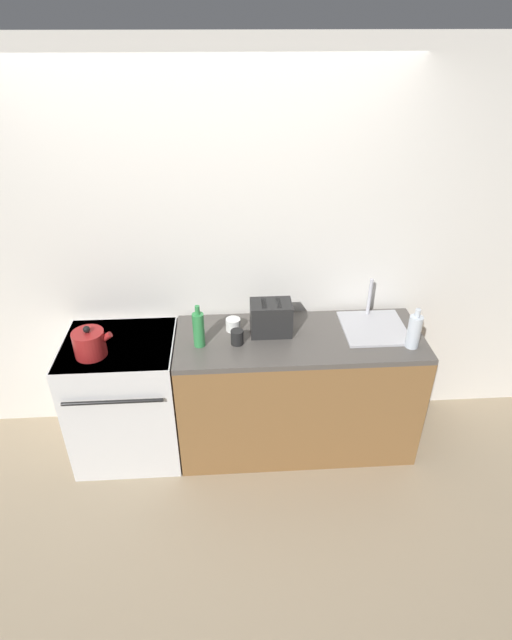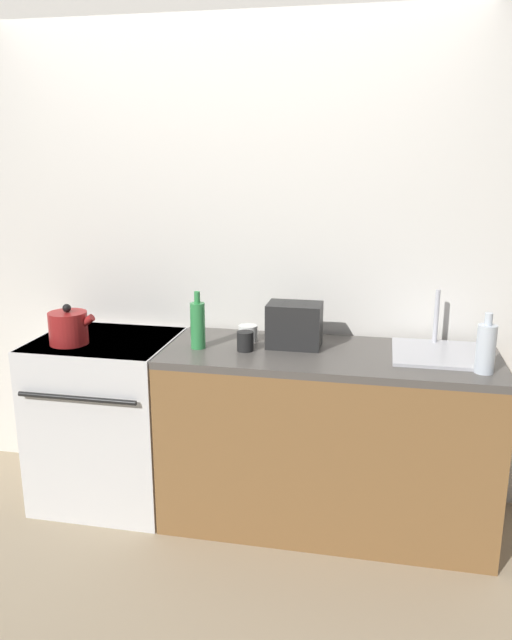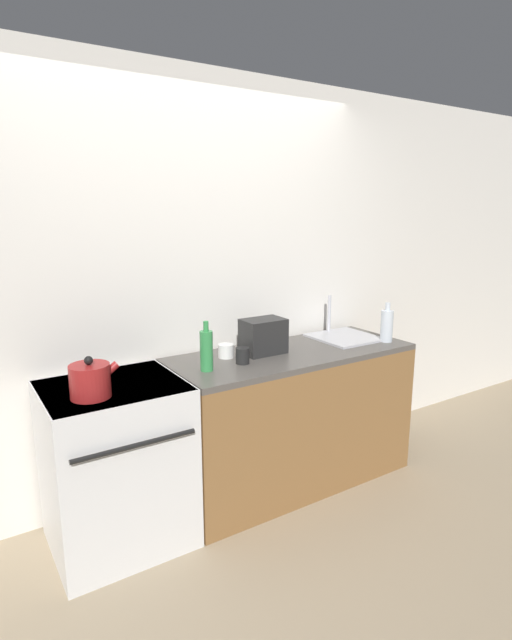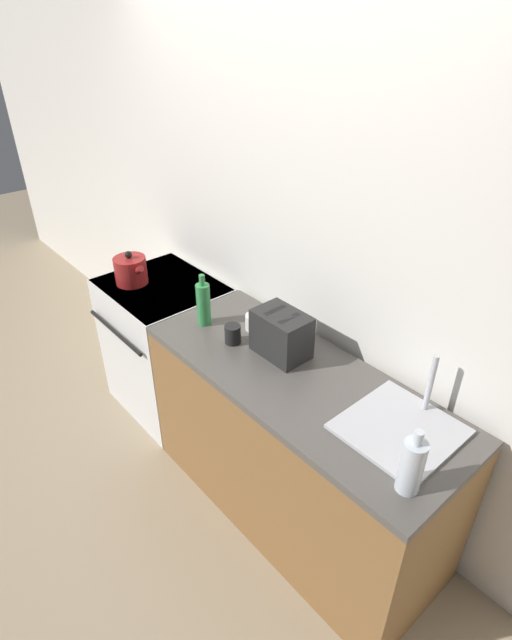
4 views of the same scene
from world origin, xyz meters
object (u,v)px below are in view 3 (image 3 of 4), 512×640
(toaster, at_px, (263,336))
(cup_white, at_px, (226,351))
(stove, at_px, (117,463))
(bottle_green, at_px, (206,350))
(bottle_clear, at_px, (387,325))
(cup_black, at_px, (243,356))
(kettle, at_px, (91,380))

(toaster, distance_m, cup_white, 0.26)
(stove, height_order, bottle_green, bottle_green)
(stove, xyz_separation_m, bottle_clear, (1.84, -0.15, 0.55))
(bottle_clear, bearing_deg, stove, 175.47)
(toaster, xyz_separation_m, cup_black, (-0.22, -0.12, -0.06))
(stove, bearing_deg, bottle_green, -5.36)
(bottle_clear, bearing_deg, bottle_green, 175.80)
(stove, distance_m, bottle_green, 0.76)
(bottle_green, height_order, cup_black, bottle_green)
(bottle_clear, relative_size, cup_white, 2.77)
(kettle, relative_size, toaster, 0.91)
(toaster, height_order, bottle_clear, bottle_clear)
(bottle_green, bearing_deg, toaster, 14.60)
(stove, distance_m, kettle, 0.55)
(cup_black, distance_m, cup_white, 0.16)
(stove, relative_size, cup_white, 9.29)
(bottle_clear, bearing_deg, cup_white, 166.79)
(stove, height_order, cup_white, cup_white)
(bottle_green, xyz_separation_m, cup_black, (0.24, 0.00, -0.07))
(stove, distance_m, cup_white, 0.89)
(kettle, distance_m, cup_white, 0.90)
(stove, xyz_separation_m, kettle, (-0.13, -0.11, 0.52))
(kettle, xyz_separation_m, bottle_clear, (1.97, -0.03, 0.03))
(cup_black, bearing_deg, toaster, 27.73)
(bottle_green, bearing_deg, stove, 174.64)
(stove, relative_size, toaster, 3.40)
(cup_black, bearing_deg, bottle_clear, -5.24)
(bottle_green, bearing_deg, cup_white, 37.16)
(stove, height_order, kettle, kettle)
(kettle, distance_m, bottle_clear, 1.98)
(cup_black, bearing_deg, cup_white, 97.47)
(kettle, height_order, bottle_green, bottle_green)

